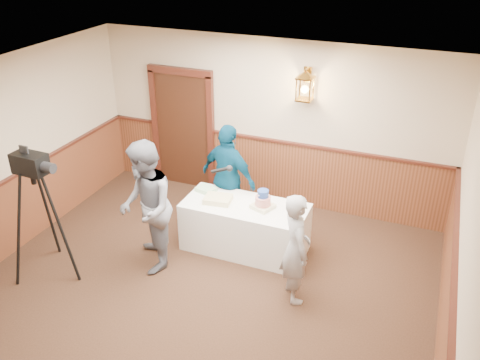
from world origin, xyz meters
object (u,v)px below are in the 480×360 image
(sheet_cake_green, at_px, (206,189))
(assistant_p, at_px, (229,178))
(display_table, at_px, (245,227))
(interviewer, at_px, (146,208))
(baker, at_px, (296,248))
(tv_camera_rig, at_px, (42,222))
(tiered_cake, at_px, (263,201))
(sheet_cake_yellow, at_px, (218,199))

(sheet_cake_green, relative_size, assistant_p, 0.16)
(display_table, distance_m, assistant_p, 0.84)
(interviewer, distance_m, baker, 2.08)
(display_table, xyz_separation_m, sheet_cake_green, (-0.70, 0.16, 0.41))
(baker, bearing_deg, tv_camera_rig, 69.68)
(assistant_p, height_order, tv_camera_rig, tv_camera_rig)
(tiered_cake, xyz_separation_m, assistant_p, (-0.73, 0.48, -0.00))
(display_table, xyz_separation_m, interviewer, (-1.09, -0.88, 0.57))
(interviewer, xyz_separation_m, baker, (2.07, 0.10, -0.19))
(tv_camera_rig, bearing_deg, assistant_p, 49.72)
(interviewer, relative_size, baker, 1.25)
(tiered_cake, bearing_deg, sheet_cake_yellow, -174.08)
(sheet_cake_green, relative_size, interviewer, 0.14)
(tiered_cake, relative_size, tv_camera_rig, 0.20)
(tiered_cake, distance_m, interviewer, 1.62)
(sheet_cake_yellow, height_order, tv_camera_rig, tv_camera_rig)
(interviewer, xyz_separation_m, tv_camera_rig, (-1.21, -0.65, -0.13))
(sheet_cake_yellow, xyz_separation_m, tv_camera_rig, (-1.90, -1.47, 0.02))
(display_table, relative_size, baker, 1.19)
(sheet_cake_yellow, distance_m, assistant_p, 0.56)
(sheet_cake_yellow, bearing_deg, tv_camera_rig, -142.25)
(assistant_p, bearing_deg, display_table, 151.35)
(sheet_cake_green, xyz_separation_m, assistant_p, (0.23, 0.33, 0.08))
(display_table, height_order, sheet_cake_green, sheet_cake_green)
(tiered_cake, distance_m, baker, 1.07)
(sheet_cake_green, bearing_deg, interviewer, -110.61)
(interviewer, bearing_deg, display_table, 95.18)
(sheet_cake_yellow, relative_size, sheet_cake_green, 1.42)
(sheet_cake_yellow, height_order, interviewer, interviewer)
(baker, relative_size, tv_camera_rig, 0.84)
(sheet_cake_green, distance_m, tv_camera_rig, 2.34)
(sheet_cake_yellow, height_order, sheet_cake_green, sheet_cake_yellow)
(sheet_cake_green, relative_size, tv_camera_rig, 0.15)
(sheet_cake_green, bearing_deg, tv_camera_rig, -133.47)
(display_table, height_order, interviewer, interviewer)
(display_table, bearing_deg, sheet_cake_green, 166.76)
(tiered_cake, distance_m, sheet_cake_yellow, 0.67)
(sheet_cake_green, bearing_deg, sheet_cake_yellow, -36.87)
(tiered_cake, height_order, baker, baker)
(tiered_cake, bearing_deg, tv_camera_rig, -149.03)
(display_table, height_order, tv_camera_rig, tv_camera_rig)
(display_table, distance_m, interviewer, 1.51)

